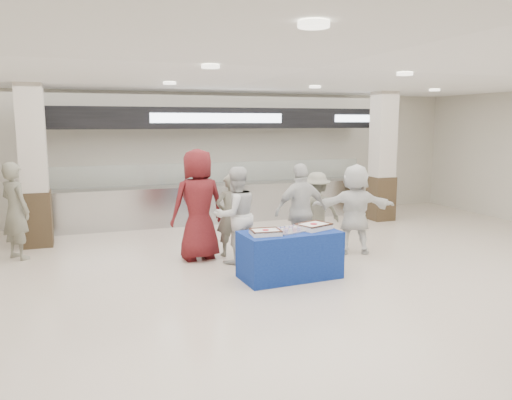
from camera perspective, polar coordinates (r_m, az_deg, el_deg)
name	(u,v)px	position (r m, az deg, el deg)	size (l,w,h in m)	color
ground	(311,288)	(7.62, 6.28, -9.99)	(14.00, 14.00, 0.00)	beige
serving_line	(215,175)	(12.35, -4.67, 2.83)	(8.70, 0.85, 2.80)	#B1B4B8
column_left	(34,170)	(10.73, -24.04, 3.17)	(0.55, 0.55, 3.20)	#352818
column_right	(382,160)	(12.90, 14.24, 4.51)	(0.55, 0.55, 3.20)	#352818
display_table	(290,255)	(7.98, 3.87, -6.25)	(1.55, 0.78, 0.75)	navy
sheet_cake_left	(266,232)	(7.65, 1.10, -3.64)	(0.48, 0.39, 0.09)	white
sheet_cake_right	(314,226)	(8.11, 6.61, -2.95)	(0.61, 0.55, 0.10)	white
cupcake_tray	(289,230)	(7.86, 3.76, -3.39)	(0.54, 0.47, 0.07)	#BCBBC1
civilian_maroon	(198,205)	(8.96, -6.62, -0.53)	(0.98, 0.64, 2.00)	maroon
soldier_a	(230,215)	(9.20, -3.01, -1.74)	(0.56, 0.36, 1.52)	slate
chef_tall	(236,215)	(8.71, -2.33, -1.74)	(0.83, 0.64, 1.70)	silver
chef_short	(301,211)	(9.04, 5.18, -1.28)	(1.02, 0.42, 1.73)	silver
soldier_b	(317,210)	(9.90, 6.93, -1.13)	(0.96, 0.55, 1.49)	slate
civilian_white	(355,209)	(9.52, 11.21, -1.01)	(1.57, 0.50, 1.70)	white
soldier_bg	(16,211)	(9.94, -25.79, -1.12)	(0.64, 0.42, 1.76)	slate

